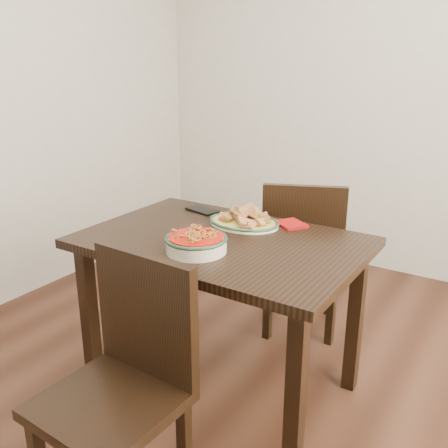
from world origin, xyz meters
The scene contains 9 objects.
floor centered at (0.00, 0.00, 0.00)m, with size 3.50×3.50×0.00m, color #341B10.
wall_back centered at (0.00, 1.75, 1.30)m, with size 3.50×0.10×2.60m, color beige.
dining_table centered at (-0.13, -0.07, 0.65)m, with size 1.19×0.80×0.75m.
chair_far centered at (-0.02, 0.57, 0.50)m, with size 0.55×0.55×0.89m.
chair_near centered at (-0.06, -0.75, 0.50)m, with size 0.44×0.44×0.89m.
fish_plate centered at (-0.14, 0.14, 0.79)m, with size 0.34×0.26×0.11m.
noodle_bowl centered at (-0.13, -0.25, 0.79)m, with size 0.26×0.26×0.08m.
smartphone centered at (-0.42, 0.22, 0.76)m, with size 0.17×0.09×0.01m, color black.
napkin centered at (0.05, 0.26, 0.76)m, with size 0.14×0.11×0.01m, color #960C0A.
Camera 1 is at (0.98, -1.76, 1.50)m, focal length 40.00 mm.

